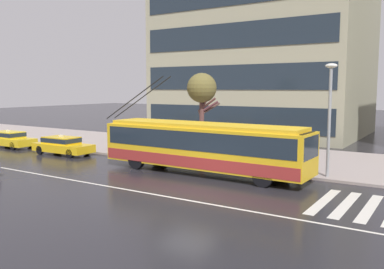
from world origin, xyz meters
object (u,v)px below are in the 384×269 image
Objects in this scene: trolleybus at (203,146)px; pedestrian_at_shelter at (300,154)px; pedestrian_approaching_curb at (266,141)px; street_lamp at (330,109)px; taxi_queued_behind_bus at (62,145)px; street_tree_bare at (202,90)px; taxi_far_behind at (9,138)px.

trolleybus reaches higher than pedestrian_at_shelter.
trolleybus is 7.96× the size of pedestrian_at_shelter.
pedestrian_at_shelter is at bearing 9.73° from pedestrian_approaching_curb.
trolleybus is at bearing -138.06° from pedestrian_approaching_curb.
pedestrian_at_shelter is 3.08m from street_lamp.
taxi_queued_behind_bus is 0.83× the size of street_tree_bare.
street_lamp reaches higher than street_tree_bare.
street_tree_bare is (-9.29, 2.80, 0.95)m from street_lamp.
taxi_queued_behind_bus is 0.99× the size of taxi_far_behind.
pedestrian_approaching_curb is (-1.86, -0.32, 0.62)m from pedestrian_at_shelter.
taxi_far_behind is at bearing -174.21° from pedestrian_approaching_curb.
taxi_queued_behind_bus is 2.40× the size of pedestrian_approaching_curb.
pedestrian_at_shelter is at bearing 6.12° from taxi_far_behind.
taxi_far_behind is at bearing 178.66° from taxi_queued_behind_bus.
pedestrian_at_shelter is 0.85× the size of pedestrian_approaching_curb.
taxi_far_behind is 2.86× the size of pedestrian_at_shelter.
trolleybus is 6.58m from street_tree_bare.
pedestrian_at_shelter is 0.28× the size of street_lamp.
pedestrian_approaching_curb reaches higher than pedestrian_at_shelter.
taxi_far_behind is at bearing -162.87° from street_tree_bare.
pedestrian_at_shelter is 0.29× the size of street_tree_bare.
pedestrian_at_shelter is 1.99m from pedestrian_approaching_curb.
street_lamp is at bearing 19.25° from trolleybus.
trolleybus is 6.92m from street_lamp.
pedestrian_approaching_curb is at bearing 8.95° from taxi_queued_behind_bus.
street_lamp is at bearing 6.40° from taxi_queued_behind_bus.
street_lamp reaches higher than pedestrian_at_shelter.
street_lamp is (3.52, -0.26, 1.90)m from pedestrian_approaching_curb.
street_lamp reaches higher than trolleybus.
street_tree_bare is at bearing 163.25° from street_lamp.
taxi_queued_behind_bus is 14.62m from pedestrian_approaching_curb.
pedestrian_approaching_curb is 0.35× the size of street_tree_bare.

